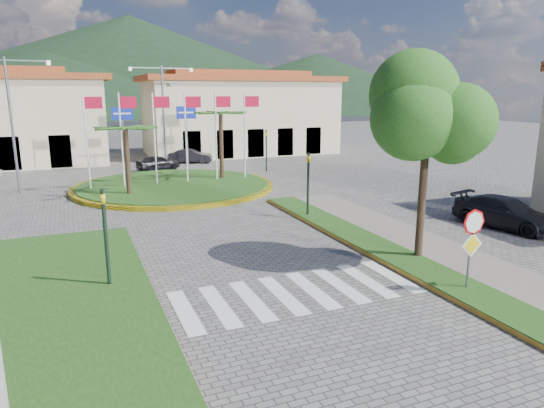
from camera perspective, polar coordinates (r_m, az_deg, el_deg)
name	(u,v)px	position (r m, az deg, el deg)	size (l,w,h in m)	color
ground	(368,357)	(12.04, 11.20, -17.22)	(160.00, 160.00, 0.00)	#5C5957
sidewalk_right	(493,285)	(17.03, 24.54, -8.62)	(4.00, 28.00, 0.15)	gray
verge_right	(464,290)	(16.20, 21.61, -9.39)	(1.60, 28.00, 0.18)	#204012
median_left	(65,299)	(15.70, -23.18, -10.25)	(5.00, 14.00, 0.18)	#204012
crosswalk	(294,293)	(15.13, 2.64, -10.38)	(8.00, 3.00, 0.01)	silver
roundabout_island	(174,186)	(31.66, -11.42, 2.14)	(12.70, 12.70, 6.00)	yellow
stop_sign	(472,237)	(15.71, 22.48, -3.59)	(0.80, 0.11, 2.65)	slate
deciduous_tree	(428,117)	(17.77, 17.86, 9.71)	(3.60, 3.60, 6.80)	black
traffic_light_left	(105,229)	(15.59, -19.02, -2.84)	(0.15, 0.18, 3.20)	black
traffic_light_right	(308,179)	(23.41, 4.28, 2.98)	(0.15, 0.18, 3.20)	black
traffic_light_far	(266,146)	(37.48, -0.67, 6.79)	(0.18, 0.15, 3.20)	black
direction_sign_west	(123,125)	(39.78, -17.14, 8.88)	(1.60, 0.14, 5.20)	slate
direction_sign_east	(187,123)	(40.59, -10.02, 9.33)	(1.60, 0.14, 5.20)	slate
street_lamp_centre	(163,112)	(39.19, -12.65, 10.50)	(4.80, 0.16, 8.00)	slate
street_lamp_west	(11,119)	(32.70, -28.35, 8.84)	(4.80, 0.16, 8.00)	slate
building_right	(240,114)	(49.25, -3.82, 10.55)	(19.08, 9.54, 8.05)	beige
hill_far_mid	(131,64)	(170.07, -16.22, 15.57)	(180.00, 180.00, 30.00)	black
hill_far_east	(317,83)	(162.43, 5.32, 14.03)	(120.00, 120.00, 18.00)	black
hill_near_back	(46,84)	(138.60, -25.04, 12.67)	(110.00, 110.00, 16.00)	black
car_dark_a	(158,163)	(39.43, -13.26, 4.76)	(1.37, 3.41, 1.16)	black
car_dark_b	(190,156)	(42.82, -9.57, 5.59)	(1.28, 3.68, 1.21)	black
car_side_right	(506,213)	(24.36, 25.79, -0.92)	(1.93, 4.75, 1.38)	black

